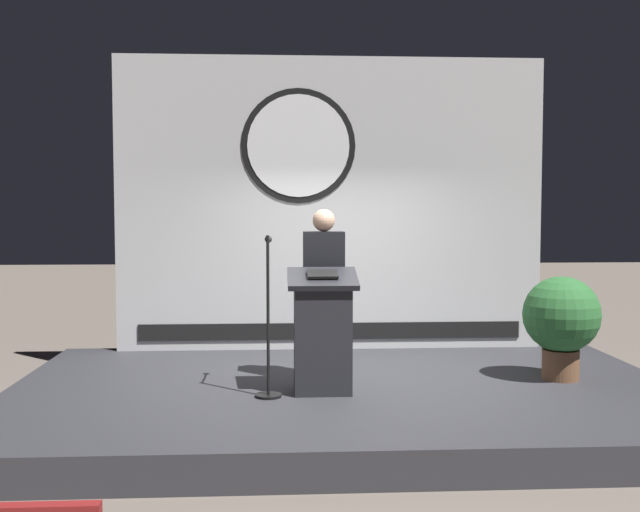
{
  "coord_description": "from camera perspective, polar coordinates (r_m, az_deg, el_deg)",
  "views": [
    {
      "loc": [
        -0.64,
        -7.04,
        1.99
      ],
      "look_at": [
        -0.23,
        0.1,
        1.54
      ],
      "focal_mm": 41.58,
      "sensor_mm": 36.0,
      "label": 1
    }
  ],
  "objects": [
    {
      "name": "banner_display",
      "position": [
        8.91,
        0.77,
        4.05
      ],
      "size": [
        5.12,
        0.12,
        3.5
      ],
      "color": "silver",
      "rests_on": "stage_platform"
    },
    {
      "name": "stage_platform",
      "position": [
        7.31,
        1.89,
        -10.96
      ],
      "size": [
        6.4,
        4.0,
        0.3
      ],
      "primitive_type": "cube",
      "color": "#333338",
      "rests_on": "ground"
    },
    {
      "name": "potted_plant",
      "position": [
        7.72,
        18.09,
        -4.6
      ],
      "size": [
        0.76,
        0.76,
        1.03
      ],
      "color": "brown",
      "rests_on": "stage_platform"
    },
    {
      "name": "speaker_person",
      "position": [
        7.28,
        0.29,
        -2.88
      ],
      "size": [
        0.4,
        0.26,
        1.69
      ],
      "color": "black",
      "rests_on": "stage_platform"
    },
    {
      "name": "ground_plane",
      "position": [
        7.35,
        1.89,
        -12.09
      ],
      "size": [
        40.0,
        40.0,
        0.0
      ],
      "primitive_type": "plane",
      "color": "#6B6056"
    },
    {
      "name": "podium",
      "position": [
        6.85,
        0.19,
        -5.93
      ],
      "size": [
        0.64,
        0.5,
        1.14
      ],
      "color": "#26262B",
      "rests_on": "stage_platform"
    },
    {
      "name": "microphone_stand",
      "position": [
        6.75,
        -4.01,
        -6.4
      ],
      "size": [
        0.24,
        0.56,
        1.46
      ],
      "color": "black",
      "rests_on": "stage_platform"
    }
  ]
}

